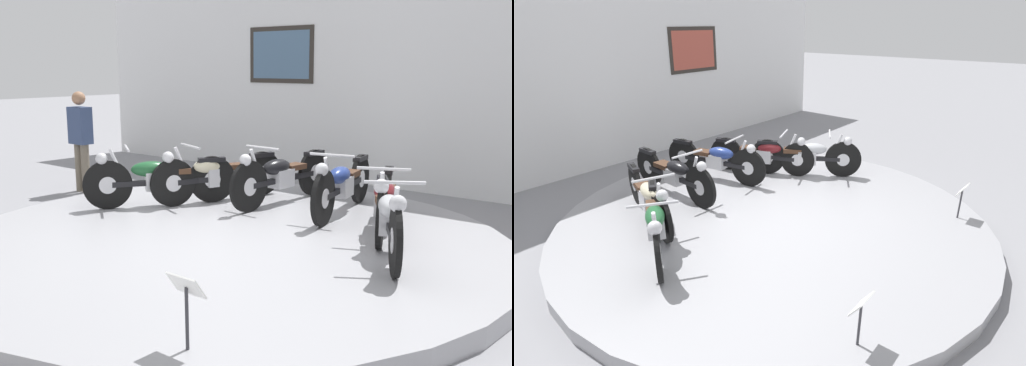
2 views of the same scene
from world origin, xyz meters
The scene contains 11 objects.
ground_plane centered at (0.00, 0.00, 0.00)m, with size 60.00×60.00×0.00m, color gray.
display_platform centered at (0.00, 0.00, 0.09)m, with size 5.97×5.97×0.18m, color #99999E.
back_wall centered at (0.00, 4.31, 1.97)m, with size 14.00×0.22×3.93m.
motorcycle_green centered at (-1.63, 0.48, 0.56)m, with size 1.17×1.65×0.79m.
motorcycle_cream centered at (-1.23, 1.17, 0.55)m, with size 0.76×1.87×0.78m.
motorcycle_black centered at (-0.46, 1.59, 0.57)m, with size 0.54×2.00×0.80m.
motorcycle_blue centered at (0.46, 1.59, 0.57)m, with size 0.57×1.97×0.80m.
motorcycle_maroon centered at (1.24, 1.17, 0.55)m, with size 0.83×1.82×0.78m.
motorcycle_silver centered at (1.63, 0.48, 0.56)m, with size 1.09×1.72×0.80m.
info_placard_front_centre centered at (1.53, -2.14, 0.55)m, with size 0.26×0.11×0.51m.
visitor_standing centered at (-3.87, 0.91, 0.89)m, with size 0.36×0.22×1.58m.
Camera 1 is at (4.11, -4.66, 1.97)m, focal length 42.00 mm.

